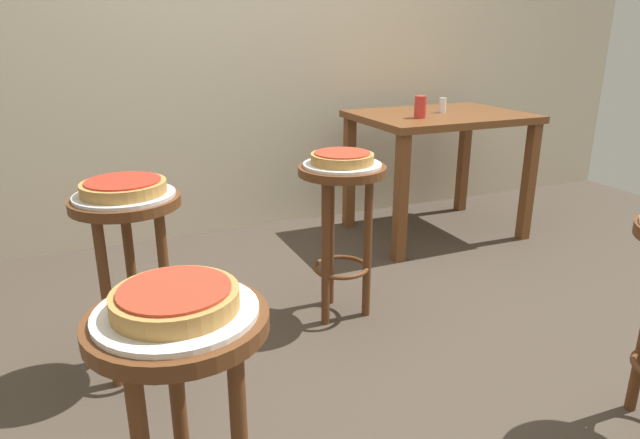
% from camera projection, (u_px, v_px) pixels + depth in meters
% --- Properties ---
extents(ground_plane, '(6.00, 6.00, 0.00)m').
position_uv_depth(ground_plane, '(355.00, 353.00, 2.21)').
color(ground_plane, '#42382D').
extents(stool_middle, '(0.37, 0.37, 0.67)m').
position_uv_depth(stool_middle, '(184.00, 392.00, 1.17)').
color(stool_middle, '#5B3319').
rests_on(stool_middle, ground_plane).
extents(serving_plate_middle, '(0.32, 0.32, 0.01)m').
position_uv_depth(serving_plate_middle, '(177.00, 312.00, 1.11)').
color(serving_plate_middle, white).
rests_on(serving_plate_middle, stool_middle).
extents(pizza_middle, '(0.25, 0.25, 0.05)m').
position_uv_depth(pizza_middle, '(175.00, 299.00, 1.10)').
color(pizza_middle, '#B78442').
rests_on(pizza_middle, serving_plate_middle).
extents(stool_leftside, '(0.37, 0.37, 0.67)m').
position_uv_depth(stool_leftside, '(131.00, 247.00, 1.94)').
color(stool_leftside, '#5B3319').
rests_on(stool_leftside, ground_plane).
extents(serving_plate_leftside, '(0.33, 0.33, 0.01)m').
position_uv_depth(serving_plate_leftside, '(124.00, 195.00, 1.88)').
color(serving_plate_leftside, silver).
rests_on(serving_plate_leftside, stool_leftside).
extents(pizza_leftside, '(0.28, 0.28, 0.05)m').
position_uv_depth(pizza_leftside, '(124.00, 187.00, 1.87)').
color(pizza_leftside, '#B78442').
rests_on(pizza_leftside, serving_plate_leftside).
extents(stool_rear, '(0.37, 0.37, 0.67)m').
position_uv_depth(stool_rear, '(342.00, 208.00, 2.36)').
color(stool_rear, '#5B3319').
rests_on(stool_rear, ground_plane).
extents(serving_plate_rear, '(0.32, 0.32, 0.01)m').
position_uv_depth(serving_plate_rear, '(342.00, 165.00, 2.30)').
color(serving_plate_rear, white).
rests_on(serving_plate_rear, stool_rear).
extents(pizza_rear, '(0.26, 0.26, 0.05)m').
position_uv_depth(pizza_rear, '(342.00, 158.00, 2.29)').
color(pizza_rear, '#B78442').
rests_on(pizza_rear, serving_plate_rear).
extents(dining_table, '(0.97, 0.72, 0.74)m').
position_uv_depth(dining_table, '(439.00, 133.00, 3.33)').
color(dining_table, brown).
rests_on(dining_table, ground_plane).
extents(cup_near_edge, '(0.07, 0.07, 0.12)m').
position_uv_depth(cup_near_edge, '(420.00, 107.00, 3.10)').
color(cup_near_edge, red).
rests_on(cup_near_edge, dining_table).
extents(condiment_shaker, '(0.04, 0.04, 0.09)m').
position_uv_depth(condiment_shaker, '(443.00, 105.00, 3.29)').
color(condiment_shaker, white).
rests_on(condiment_shaker, dining_table).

